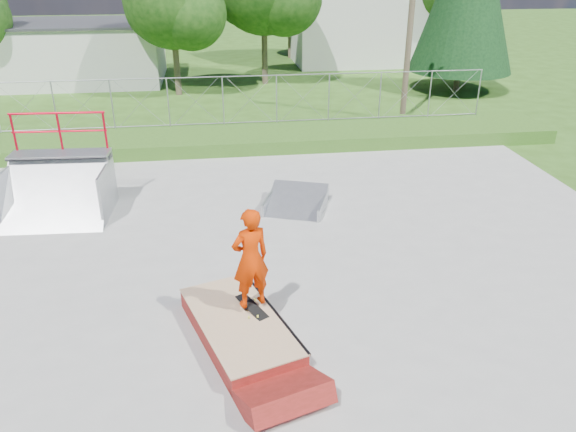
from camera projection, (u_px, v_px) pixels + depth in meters
name	position (u px, v px, depth m)	size (l,w,h in m)	color
ground	(242.00, 282.00, 11.96)	(120.00, 120.00, 0.00)	#305117
concrete_pad	(242.00, 281.00, 11.95)	(20.00, 16.00, 0.04)	#959592
grass_berm	(225.00, 139.00, 20.37)	(24.00, 3.00, 0.50)	#305117
grind_box	(240.00, 329.00, 10.10)	(2.19, 3.14, 0.42)	maroon
quarter_pipe	(53.00, 172.00, 14.31)	(2.57, 2.17, 2.57)	#A1A4A8
flat_bank_ramp	(296.00, 201.00, 15.23)	(1.55, 1.65, 0.47)	#A1A4A8
skateboard	(252.00, 307.00, 10.27)	(0.22, 0.80, 0.02)	black
skater	(251.00, 262.00, 9.87)	(0.69, 0.45, 1.90)	red
chain_link_fence	(223.00, 101.00, 20.78)	(20.00, 0.06, 1.80)	gray
utility_building_flat	(66.00, 53.00, 30.07)	(10.00, 6.00, 3.00)	silver
utility_pole	(411.00, 20.00, 21.95)	(0.24, 0.24, 8.00)	brown
tree_left_near	(177.00, 4.00, 25.94)	(4.76, 4.48, 6.65)	brown
tree_back_mid	(294.00, 0.00, 36.05)	(4.08, 3.84, 5.70)	brown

